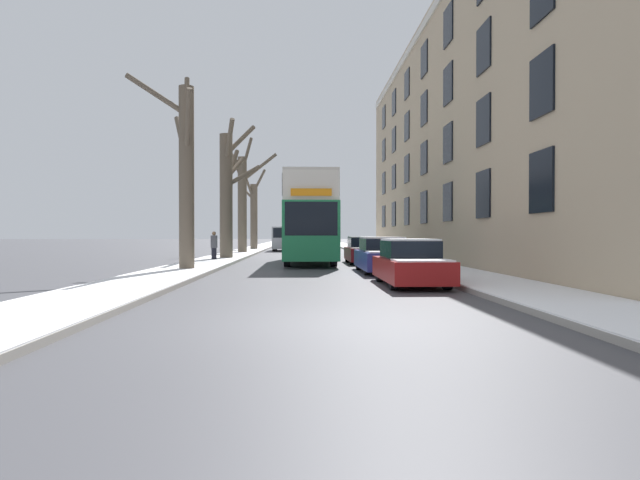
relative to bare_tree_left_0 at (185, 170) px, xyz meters
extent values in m
plane|color=#424247|center=(5.11, -11.80, -4.13)|extent=(320.00, 320.00, 0.00)
cube|color=gray|center=(-0.09, 41.20, -4.07)|extent=(2.59, 130.00, 0.13)
cube|color=white|center=(-0.09, 41.20, -3.99)|extent=(2.57, 130.00, 0.03)
cube|color=gray|center=(10.30, 41.20, -4.07)|extent=(2.59, 130.00, 0.13)
cube|color=white|center=(10.30, 41.20, -3.99)|extent=(2.57, 130.00, 0.03)
cube|color=tan|center=(16.09, 7.58, 2.79)|extent=(9.00, 36.51, 13.84)
cube|color=black|center=(11.56, -6.19, -1.09)|extent=(0.08, 1.40, 1.80)
cube|color=black|center=(11.56, -1.60, -1.09)|extent=(0.08, 1.40, 1.80)
cube|color=black|center=(11.56, 2.99, -1.09)|extent=(0.08, 1.40, 1.80)
cube|color=black|center=(11.56, 7.58, -1.09)|extent=(0.08, 1.40, 1.80)
cube|color=black|center=(11.56, 12.17, -1.09)|extent=(0.08, 1.40, 1.80)
cube|color=black|center=(11.56, 16.75, -1.09)|extent=(0.08, 1.40, 1.80)
cube|color=black|center=(11.56, 21.34, -1.09)|extent=(0.08, 1.40, 1.80)
cube|color=black|center=(11.56, -6.19, 1.68)|extent=(0.08, 1.40, 1.80)
cube|color=black|center=(11.56, -1.60, 1.68)|extent=(0.08, 1.40, 1.80)
cube|color=black|center=(11.56, 2.99, 1.68)|extent=(0.08, 1.40, 1.80)
cube|color=black|center=(11.56, 7.58, 1.68)|extent=(0.08, 1.40, 1.80)
cube|color=black|center=(11.56, 12.17, 1.68)|extent=(0.08, 1.40, 1.80)
cube|color=black|center=(11.56, 16.75, 1.68)|extent=(0.08, 1.40, 1.80)
cube|color=black|center=(11.56, 21.34, 1.68)|extent=(0.08, 1.40, 1.80)
cube|color=black|center=(11.56, -1.60, 4.45)|extent=(0.08, 1.40, 1.80)
cube|color=black|center=(11.56, 2.99, 4.45)|extent=(0.08, 1.40, 1.80)
cube|color=black|center=(11.56, 7.58, 4.45)|extent=(0.08, 1.40, 1.80)
cube|color=black|center=(11.56, 12.17, 4.45)|extent=(0.08, 1.40, 1.80)
cube|color=black|center=(11.56, 16.75, 4.45)|extent=(0.08, 1.40, 1.80)
cube|color=black|center=(11.56, 21.34, 4.45)|extent=(0.08, 1.40, 1.80)
cube|color=black|center=(11.56, 2.99, 7.21)|extent=(0.08, 1.40, 1.80)
cube|color=black|center=(11.56, 7.58, 7.21)|extent=(0.08, 1.40, 1.80)
cube|color=black|center=(11.56, 12.17, 7.21)|extent=(0.08, 1.40, 1.80)
cube|color=black|center=(11.56, 16.75, 7.21)|extent=(0.08, 1.40, 1.80)
cube|color=black|center=(11.56, 21.34, 7.21)|extent=(0.08, 1.40, 1.80)
cube|color=beige|center=(11.55, 7.58, 9.18)|extent=(0.12, 35.78, 0.44)
cylinder|color=brown|center=(0.06, -0.03, -0.40)|extent=(0.60, 0.60, 7.46)
cylinder|color=brown|center=(-0.36, 0.88, 1.40)|extent=(1.09, 2.05, 2.30)
cylinder|color=brown|center=(0.27, -0.70, 1.73)|extent=(0.69, 1.58, 2.40)
cylinder|color=brown|center=(-1.07, -0.22, 2.93)|extent=(2.39, 0.61, 1.60)
cylinder|color=brown|center=(-0.07, 0.58, 2.76)|extent=(0.49, 1.45, 2.62)
cylinder|color=brown|center=(0.23, 9.28, -0.42)|extent=(0.75, 0.75, 7.42)
cylinder|color=brown|center=(0.97, 9.97, 3.07)|extent=(1.79, 1.70, 2.10)
cylinder|color=brown|center=(0.55, 8.37, 2.72)|extent=(0.93, 2.10, 2.27)
cylinder|color=brown|center=(0.43, 10.20, 1.44)|extent=(0.70, 2.09, 2.50)
cylinder|color=brown|center=(1.18, 9.59, 0.87)|extent=(2.11, 0.92, 1.43)
cylinder|color=brown|center=(0.60, 10.16, 1.39)|extent=(1.04, 2.00, 1.60)
cylinder|color=brown|center=(0.05, 18.76, -0.35)|extent=(0.70, 0.70, 7.55)
cylinder|color=brown|center=(-0.69, 18.74, 3.51)|extent=(1.68, 0.27, 2.27)
cylinder|color=brown|center=(-0.35, 18.47, 2.76)|extent=(1.11, 0.90, 1.64)
cylinder|color=brown|center=(1.37, 18.79, 2.62)|extent=(2.80, 0.31, 2.30)
cylinder|color=brown|center=(0.34, 19.40, 3.72)|extent=(0.89, 1.60, 2.93)
cylinder|color=brown|center=(-0.56, 19.86, 2.87)|extent=(1.52, 2.48, 2.56)
cylinder|color=brown|center=(0.13, 27.33, -0.99)|extent=(0.68, 0.68, 6.29)
cylinder|color=brown|center=(0.62, 27.68, 2.55)|extent=(1.29, 1.01, 2.26)
cylinder|color=brown|center=(-0.22, 26.94, 1.71)|extent=(1.02, 1.10, 2.22)
cylinder|color=brown|center=(-0.62, 28.13, 1.47)|extent=(1.77, 1.86, 1.70)
cube|color=#1E7A47|center=(5.10, 6.34, -2.45)|extent=(2.55, 10.02, 2.69)
cube|color=silver|center=(5.10, 6.34, -0.44)|extent=(2.50, 9.82, 1.32)
cube|color=beige|center=(5.10, 6.34, 0.27)|extent=(2.50, 9.82, 0.12)
cube|color=black|center=(5.10, 6.34, -1.92)|extent=(2.58, 8.82, 1.40)
cube|color=black|center=(5.10, 6.34, -0.38)|extent=(2.58, 8.82, 1.00)
cube|color=black|center=(5.10, 1.35, -1.92)|extent=(2.29, 0.06, 1.47)
cube|color=orange|center=(5.10, 1.34, -0.77)|extent=(1.78, 0.05, 0.32)
cylinder|color=black|center=(3.99, 3.34, -3.58)|extent=(0.30, 1.11, 1.11)
cylinder|color=black|center=(6.20, 3.34, -3.58)|extent=(0.30, 1.11, 1.11)
cylinder|color=black|center=(3.99, 9.15, -3.58)|extent=(0.30, 1.11, 1.11)
cylinder|color=black|center=(6.20, 9.15, -3.58)|extent=(0.30, 1.11, 1.11)
cube|color=maroon|center=(7.93, -5.53, -3.65)|extent=(1.71, 4.03, 0.63)
cube|color=black|center=(7.93, -5.37, -3.07)|extent=(1.47, 2.01, 0.53)
cube|color=white|center=(7.93, -5.37, -2.77)|extent=(1.44, 1.91, 0.06)
cube|color=white|center=(7.93, -6.96, -3.31)|extent=(1.54, 1.05, 0.05)
cylinder|color=black|center=(7.19, -6.74, -3.82)|extent=(0.20, 0.62, 0.62)
cylinder|color=black|center=(8.68, -6.74, -3.82)|extent=(0.20, 0.62, 0.62)
cylinder|color=black|center=(7.19, -4.32, -3.82)|extent=(0.20, 0.62, 0.62)
cylinder|color=black|center=(8.68, -4.32, -3.82)|extent=(0.20, 0.62, 0.62)
cube|color=navy|center=(7.93, -0.39, -3.62)|extent=(1.84, 4.55, 0.68)
cube|color=black|center=(7.93, -0.21, -3.03)|extent=(1.58, 2.27, 0.51)
cube|color=white|center=(7.93, -0.21, -2.74)|extent=(1.54, 2.16, 0.07)
cube|color=white|center=(7.93, -2.00, -3.25)|extent=(1.65, 1.19, 0.05)
cylinder|color=black|center=(7.12, -1.75, -3.83)|extent=(0.20, 0.61, 0.61)
cylinder|color=black|center=(8.74, -1.75, -3.83)|extent=(0.20, 0.61, 0.61)
cylinder|color=black|center=(7.12, 0.98, -3.83)|extent=(0.20, 0.61, 0.61)
cylinder|color=black|center=(8.74, 0.98, -3.83)|extent=(0.20, 0.61, 0.61)
cube|color=maroon|center=(7.93, 5.80, -3.64)|extent=(1.72, 4.07, 0.65)
cube|color=black|center=(7.93, 5.96, -3.04)|extent=(1.48, 2.04, 0.54)
cube|color=white|center=(7.93, 5.96, -2.75)|extent=(1.45, 1.93, 0.06)
cube|color=white|center=(7.93, 4.35, -3.29)|extent=(1.55, 1.06, 0.04)
cylinder|color=black|center=(7.18, 4.58, -3.80)|extent=(0.20, 0.66, 0.66)
cylinder|color=black|center=(8.68, 4.58, -3.80)|extent=(0.20, 0.66, 0.66)
cylinder|color=black|center=(7.18, 7.02, -3.80)|extent=(0.20, 0.66, 0.66)
cylinder|color=black|center=(8.68, 7.02, -3.80)|extent=(0.20, 0.66, 0.66)
cube|color=#9EA3AD|center=(3.04, 26.46, -2.91)|extent=(2.02, 5.37, 1.99)
cube|color=black|center=(3.04, 23.80, -2.46)|extent=(1.78, 0.06, 0.88)
cylinder|color=black|center=(2.15, 24.75, -3.79)|extent=(0.22, 0.68, 0.68)
cylinder|color=black|center=(3.93, 24.75, -3.79)|extent=(0.22, 0.68, 0.68)
cylinder|color=black|center=(2.15, 28.18, -3.79)|extent=(0.22, 0.68, 0.68)
cylinder|color=black|center=(3.93, 28.18, -3.79)|extent=(0.22, 0.68, 0.68)
cylinder|color=black|center=(-0.18, 7.22, -3.74)|extent=(0.17, 0.17, 0.79)
cylinder|color=black|center=(-0.10, 7.37, -3.74)|extent=(0.17, 0.17, 0.79)
cylinder|color=#47474C|center=(-0.14, 7.29, -3.00)|extent=(0.37, 0.37, 0.69)
sphere|color=#8C6647|center=(-0.14, 7.29, -2.55)|extent=(0.22, 0.22, 0.22)
camera|label=1|loc=(4.69, -20.27, -2.61)|focal=28.00mm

